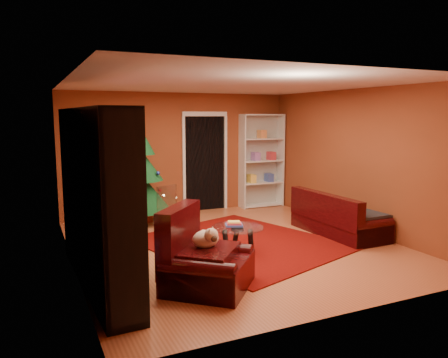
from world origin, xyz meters
name	(u,v)px	position (x,y,z in m)	size (l,w,h in m)	color
floor	(234,247)	(0.00, 0.00, -0.03)	(5.00, 5.50, 0.05)	#AA5330
ceiling	(235,82)	(0.00, 0.00, 2.62)	(5.00, 5.50, 0.05)	silver
wall_back	(179,153)	(0.00, 2.77, 1.30)	(5.00, 0.05, 2.60)	brown
wall_left	(68,176)	(-2.52, 0.00, 1.30)	(0.05, 5.50, 2.60)	brown
wall_right	(358,160)	(2.52, 0.00, 1.30)	(0.05, 5.50, 2.60)	brown
doorway	(205,164)	(0.60, 2.73, 1.05)	(1.06, 0.60, 2.16)	black
rug	(241,243)	(0.15, 0.05, 0.01)	(2.67, 3.11, 0.02)	#640805
media_unit	(96,198)	(-2.27, -0.76, 1.10)	(0.44, 2.87, 2.20)	black
christmas_tree	(140,172)	(-1.01, 2.15, 1.02)	(1.18, 1.18, 2.10)	#0C3919
gift_box_green	(176,221)	(-0.48, 1.56, 0.12)	(0.23, 0.23, 0.23)	#255F26
gift_box_red	(145,217)	(-0.92, 2.17, 0.11)	(0.22, 0.22, 0.22)	#A52617
white_bookshelf	(262,161)	(1.95, 2.57, 1.07)	(1.02, 0.37, 2.21)	white
armchair	(208,256)	(-1.08, -1.49, 0.41)	(1.05, 1.05, 0.82)	black
dog	(206,239)	(-1.08, -1.42, 0.61)	(0.40, 0.30, 0.27)	beige
sofa	(339,213)	(2.02, -0.15, 0.39)	(1.81, 0.82, 0.78)	black
coffee_table	(237,239)	(-0.12, -0.37, 0.21)	(0.81, 0.81, 0.51)	gray
acrylic_chair	(174,215)	(-0.76, 0.79, 0.41)	(0.42, 0.46, 0.83)	#66605B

